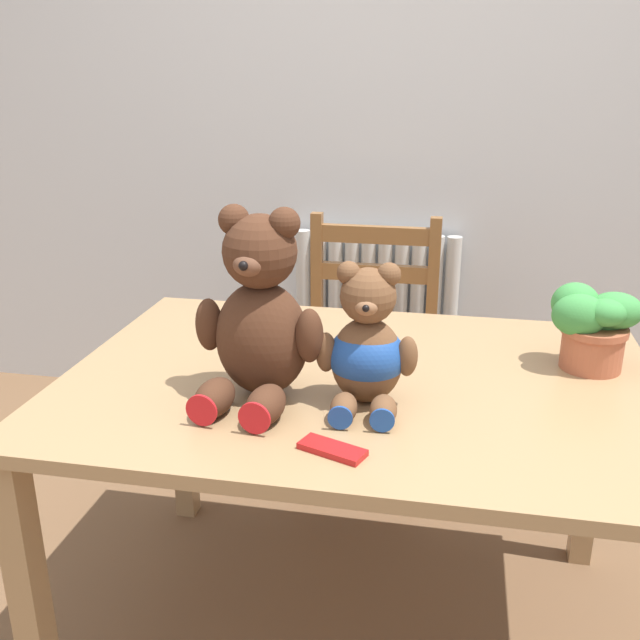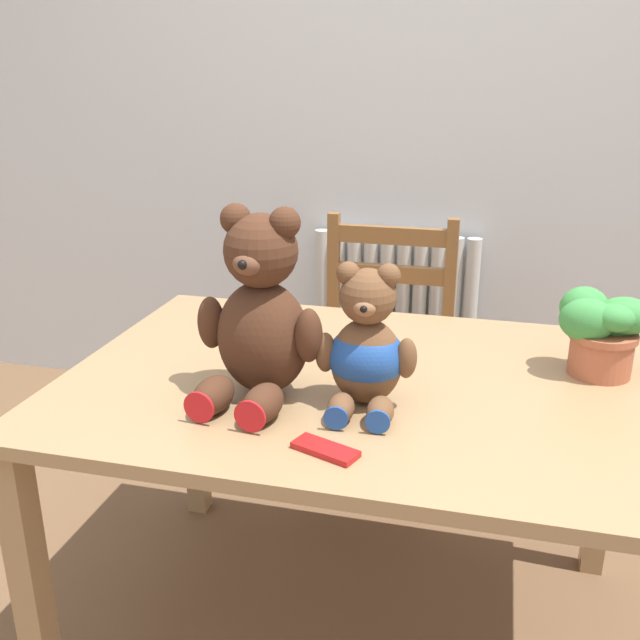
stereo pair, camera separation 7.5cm
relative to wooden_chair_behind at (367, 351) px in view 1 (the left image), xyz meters
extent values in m
cube|color=silver|center=(0.08, 0.52, 0.85)|extent=(8.00, 0.04, 2.60)
cylinder|color=beige|center=(-0.33, 0.45, -0.07)|extent=(0.06, 0.06, 0.77)
cylinder|color=beige|center=(-0.26, 0.45, -0.07)|extent=(0.06, 0.06, 0.77)
cylinder|color=beige|center=(-0.19, 0.45, -0.07)|extent=(0.06, 0.06, 0.77)
cylinder|color=beige|center=(-0.13, 0.45, -0.07)|extent=(0.06, 0.06, 0.77)
cylinder|color=beige|center=(-0.06, 0.45, -0.07)|extent=(0.06, 0.06, 0.77)
cylinder|color=beige|center=(0.01, 0.45, -0.07)|extent=(0.06, 0.06, 0.77)
cylinder|color=beige|center=(0.07, 0.45, -0.07)|extent=(0.06, 0.06, 0.77)
cylinder|color=beige|center=(0.14, 0.45, -0.07)|extent=(0.06, 0.06, 0.77)
cylinder|color=beige|center=(0.21, 0.45, -0.07)|extent=(0.06, 0.06, 0.77)
cylinder|color=beige|center=(0.27, 0.45, -0.07)|extent=(0.06, 0.06, 0.77)
cube|color=beige|center=(-0.03, 0.45, -0.43)|extent=(0.67, 0.10, 0.04)
cube|color=#9E7A51|center=(0.08, -0.82, 0.26)|extent=(1.33, 0.94, 0.03)
cube|color=#9E7A51|center=(-0.53, -1.24, -0.10)|extent=(0.06, 0.06, 0.69)
cube|color=#9E7A51|center=(-0.53, -0.41, -0.10)|extent=(0.06, 0.06, 0.69)
cube|color=#9E7A51|center=(0.70, -0.41, -0.10)|extent=(0.06, 0.06, 0.69)
cube|color=brown|center=(0.00, -0.05, -0.02)|extent=(0.46, 0.43, 0.03)
cube|color=brown|center=(0.21, -0.25, -0.24)|extent=(0.04, 0.04, 0.41)
cube|color=brown|center=(-0.21, -0.25, -0.24)|extent=(0.04, 0.04, 0.41)
cube|color=brown|center=(0.21, 0.15, 0.00)|extent=(0.04, 0.04, 0.90)
cube|color=brown|center=(-0.21, 0.15, 0.00)|extent=(0.04, 0.04, 0.90)
cube|color=brown|center=(0.00, 0.15, 0.38)|extent=(0.38, 0.03, 0.06)
cube|color=brown|center=(0.00, 0.15, 0.24)|extent=(0.38, 0.03, 0.06)
ellipsoid|color=#472819|center=(-0.11, -0.94, 0.40)|extent=(0.22, 0.19, 0.25)
sphere|color=#472819|center=(-0.11, -0.94, 0.58)|extent=(0.15, 0.15, 0.15)
sphere|color=#472819|center=(-0.05, -0.95, 0.65)|extent=(0.06, 0.06, 0.06)
sphere|color=#472819|center=(-0.16, -0.93, 0.65)|extent=(0.06, 0.06, 0.06)
ellipsoid|color=brown|center=(-0.11, -1.00, 0.57)|extent=(0.07, 0.06, 0.05)
sphere|color=black|center=(-0.12, -1.02, 0.58)|extent=(0.02, 0.02, 0.02)
ellipsoid|color=#472819|center=(0.00, -0.97, 0.42)|extent=(0.06, 0.06, 0.11)
ellipsoid|color=#472819|center=(-0.22, -0.95, 0.42)|extent=(0.06, 0.06, 0.11)
ellipsoid|color=#472819|center=(-0.07, -1.07, 0.31)|extent=(0.09, 0.13, 0.07)
cylinder|color=red|center=(-0.07, -1.13, 0.31)|extent=(0.07, 0.01, 0.06)
ellipsoid|color=#472819|center=(-0.18, -1.06, 0.31)|extent=(0.09, 0.13, 0.07)
cylinder|color=red|center=(-0.18, -1.12, 0.31)|extent=(0.07, 0.01, 0.06)
ellipsoid|color=brown|center=(0.11, -0.94, 0.37)|extent=(0.16, 0.13, 0.18)
sphere|color=brown|center=(0.11, -0.94, 0.51)|extent=(0.11, 0.11, 0.11)
sphere|color=brown|center=(0.15, -0.94, 0.55)|extent=(0.05, 0.05, 0.05)
sphere|color=brown|center=(0.07, -0.94, 0.55)|extent=(0.05, 0.05, 0.05)
ellipsoid|color=#8C5F3F|center=(0.12, -0.98, 0.50)|extent=(0.05, 0.05, 0.04)
sphere|color=black|center=(0.12, -1.00, 0.50)|extent=(0.01, 0.01, 0.01)
ellipsoid|color=brown|center=(0.20, -0.95, 0.39)|extent=(0.05, 0.05, 0.09)
ellipsoid|color=brown|center=(0.03, -0.96, 0.39)|extent=(0.05, 0.05, 0.09)
ellipsoid|color=brown|center=(0.16, -1.03, 0.30)|extent=(0.06, 0.09, 0.05)
cylinder|color=#1E4793|center=(0.16, -1.08, 0.30)|extent=(0.05, 0.01, 0.05)
ellipsoid|color=brown|center=(0.08, -1.04, 0.30)|extent=(0.06, 0.09, 0.05)
cylinder|color=#1E4793|center=(0.08, -1.08, 0.30)|extent=(0.05, 0.01, 0.05)
ellipsoid|color=#1E4793|center=(0.11, -0.94, 0.37)|extent=(0.17, 0.15, 0.13)
cylinder|color=#B25B3D|center=(0.60, -0.67, 0.33)|extent=(0.14, 0.14, 0.10)
cylinder|color=#B25B3D|center=(0.60, -0.67, 0.37)|extent=(0.15, 0.15, 0.02)
ellipsoid|color=#3D8E42|center=(0.64, -0.67, 0.42)|extent=(0.12, 0.10, 0.08)
ellipsoid|color=#3D8E42|center=(0.62, -0.65, 0.40)|extent=(0.12, 0.10, 0.08)
ellipsoid|color=#3D8E42|center=(0.56, -0.65, 0.42)|extent=(0.11, 0.10, 0.10)
ellipsoid|color=#3D8E42|center=(0.56, -0.69, 0.41)|extent=(0.12, 0.09, 0.10)
ellipsoid|color=#3D8E42|center=(0.62, -0.70, 0.42)|extent=(0.09, 0.08, 0.06)
cube|color=red|center=(0.08, -1.16, 0.28)|extent=(0.13, 0.09, 0.01)
camera|label=1|loc=(0.28, -2.29, 0.94)|focal=40.00mm
camera|label=2|loc=(0.35, -2.27, 0.94)|focal=40.00mm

